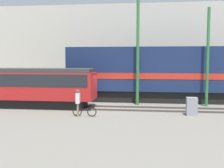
{
  "coord_description": "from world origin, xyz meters",
  "views": [
    {
      "loc": [
        3.68,
        -21.38,
        3.74
      ],
      "look_at": [
        0.93,
        0.25,
        1.8
      ],
      "focal_mm": 45.0,
      "sensor_mm": 36.0,
      "label": 1
    }
  ],
  "objects_px": {
    "bicycle": "(84,112)",
    "person": "(78,100)",
    "utility_pole_left": "(138,49)",
    "utility_pole_center": "(208,57)",
    "freight_locomotive": "(167,73)",
    "streetcar": "(18,85)",
    "signal_box": "(192,106)"
  },
  "relations": [
    {
      "from": "freight_locomotive",
      "to": "utility_pole_left",
      "type": "relative_size",
      "value": 1.88
    },
    {
      "from": "freight_locomotive",
      "to": "signal_box",
      "type": "relative_size",
      "value": 14.33
    },
    {
      "from": "streetcar",
      "to": "bicycle",
      "type": "height_order",
      "value": "streetcar"
    },
    {
      "from": "streetcar",
      "to": "utility_pole_left",
      "type": "bearing_deg",
      "value": 13.37
    },
    {
      "from": "bicycle",
      "to": "person",
      "type": "bearing_deg",
      "value": -158.61
    },
    {
      "from": "person",
      "to": "freight_locomotive",
      "type": "bearing_deg",
      "value": 50.33
    },
    {
      "from": "streetcar",
      "to": "bicycle",
      "type": "relative_size",
      "value": 7.55
    },
    {
      "from": "freight_locomotive",
      "to": "utility_pole_center",
      "type": "xyz_separation_m",
      "value": [
        2.96,
        -2.19,
        1.36
      ]
    },
    {
      "from": "bicycle",
      "to": "signal_box",
      "type": "relative_size",
      "value": 1.33
    },
    {
      "from": "utility_pole_left",
      "to": "streetcar",
      "type": "bearing_deg",
      "value": -166.63
    },
    {
      "from": "utility_pole_center",
      "to": "signal_box",
      "type": "distance_m",
      "value": 5.34
    },
    {
      "from": "utility_pole_left",
      "to": "utility_pole_center",
      "type": "xyz_separation_m",
      "value": [
        5.47,
        0.0,
        -0.71
      ]
    },
    {
      "from": "utility_pole_center",
      "to": "person",
      "type": "bearing_deg",
      "value": -150.12
    },
    {
      "from": "utility_pole_center",
      "to": "signal_box",
      "type": "xyz_separation_m",
      "value": [
        -1.72,
        -3.86,
        -3.27
      ]
    },
    {
      "from": "freight_locomotive",
      "to": "utility_pole_left",
      "type": "xyz_separation_m",
      "value": [
        -2.5,
        -2.19,
        2.06
      ]
    },
    {
      "from": "freight_locomotive",
      "to": "streetcar",
      "type": "relative_size",
      "value": 1.42
    },
    {
      "from": "freight_locomotive",
      "to": "utility_pole_center",
      "type": "height_order",
      "value": "utility_pole_center"
    },
    {
      "from": "utility_pole_left",
      "to": "signal_box",
      "type": "distance_m",
      "value": 6.69
    },
    {
      "from": "freight_locomotive",
      "to": "streetcar",
      "type": "xyz_separation_m",
      "value": [
        -11.71,
        -4.38,
        -0.78
      ]
    },
    {
      "from": "bicycle",
      "to": "person",
      "type": "distance_m",
      "value": 0.88
    },
    {
      "from": "utility_pole_center",
      "to": "signal_box",
      "type": "height_order",
      "value": "utility_pole_center"
    },
    {
      "from": "bicycle",
      "to": "signal_box",
      "type": "distance_m",
      "value": 7.12
    },
    {
      "from": "freight_locomotive",
      "to": "person",
      "type": "relative_size",
      "value": 9.66
    },
    {
      "from": "utility_pole_left",
      "to": "signal_box",
      "type": "bearing_deg",
      "value": -45.83
    },
    {
      "from": "freight_locomotive",
      "to": "streetcar",
      "type": "height_order",
      "value": "freight_locomotive"
    },
    {
      "from": "freight_locomotive",
      "to": "utility_pole_center",
      "type": "relative_size",
      "value": 2.22
    },
    {
      "from": "utility_pole_left",
      "to": "utility_pole_center",
      "type": "distance_m",
      "value": 5.51
    },
    {
      "from": "freight_locomotive",
      "to": "streetcar",
      "type": "bearing_deg",
      "value": -159.51
    },
    {
      "from": "freight_locomotive",
      "to": "signal_box",
      "type": "distance_m",
      "value": 6.46
    },
    {
      "from": "bicycle",
      "to": "utility_pole_center",
      "type": "height_order",
      "value": "utility_pole_center"
    },
    {
      "from": "bicycle",
      "to": "signal_box",
      "type": "bearing_deg",
      "value": 9.98
    },
    {
      "from": "utility_pole_center",
      "to": "signal_box",
      "type": "relative_size",
      "value": 6.45
    }
  ]
}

